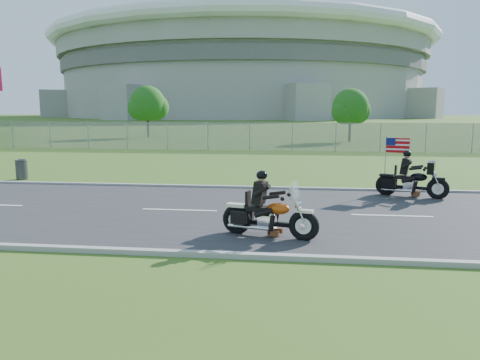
# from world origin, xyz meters

# --- Properties ---
(ground) EXTENTS (420.00, 420.00, 0.00)m
(ground) POSITION_xyz_m (0.00, 0.00, 0.00)
(ground) COLOR #285119
(ground) RESTS_ON ground
(road) EXTENTS (120.00, 8.00, 0.04)m
(road) POSITION_xyz_m (0.00, 0.00, 0.02)
(road) COLOR #28282B
(road) RESTS_ON ground
(curb_north) EXTENTS (120.00, 0.18, 0.12)m
(curb_north) POSITION_xyz_m (0.00, 4.05, 0.05)
(curb_north) COLOR #9E9B93
(curb_north) RESTS_ON ground
(curb_south) EXTENTS (120.00, 0.18, 0.12)m
(curb_south) POSITION_xyz_m (0.00, -4.05, 0.05)
(curb_south) COLOR #9E9B93
(curb_south) RESTS_ON ground
(fence) EXTENTS (60.00, 0.03, 2.00)m
(fence) POSITION_xyz_m (-5.00, 20.00, 1.00)
(fence) COLOR gray
(fence) RESTS_ON ground
(stadium) EXTENTS (140.40, 140.40, 29.20)m
(stadium) POSITION_xyz_m (-20.00, 170.00, 15.58)
(stadium) COLOR #A3A099
(stadium) RESTS_ON ground
(tree_fence_near) EXTENTS (3.52, 3.28, 4.75)m
(tree_fence_near) POSITION_xyz_m (6.04, 30.04, 2.97)
(tree_fence_near) COLOR #382316
(tree_fence_near) RESTS_ON ground
(tree_fence_mid) EXTENTS (3.96, 3.69, 5.30)m
(tree_fence_mid) POSITION_xyz_m (-13.95, 34.04, 3.30)
(tree_fence_mid) COLOR #382316
(tree_fence_mid) RESTS_ON ground
(motorcycle_lead) EXTENTS (2.30, 0.95, 1.57)m
(motorcycle_lead) POSITION_xyz_m (0.73, -2.48, 0.50)
(motorcycle_lead) COLOR black
(motorcycle_lead) RESTS_ON ground
(motorcycle_follow) EXTENTS (2.28, 1.13, 1.96)m
(motorcycle_follow) POSITION_xyz_m (5.18, 3.01, 0.54)
(motorcycle_follow) COLOR black
(motorcycle_follow) RESTS_ON ground
(trash_can) EXTENTS (0.57, 0.57, 0.82)m
(trash_can) POSITION_xyz_m (-10.14, 5.25, 0.41)
(trash_can) COLOR #39393E
(trash_can) RESTS_ON ground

